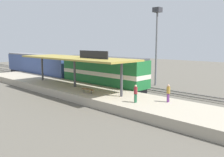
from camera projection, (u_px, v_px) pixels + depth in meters
name	position (u px, v px, depth m)	size (l,w,h in m)	color
ground_plane	(111.00, 87.00, 35.13)	(120.00, 120.00, 0.00)	#5B564C
track_near	(101.00, 89.00, 33.70)	(3.20, 110.00, 0.16)	#4E4941
track_far	(122.00, 85.00, 36.98)	(3.20, 110.00, 0.16)	#4E4941
platform	(75.00, 90.00, 30.36)	(6.00, 44.00, 0.90)	#A89E89
station_canopy	(75.00, 59.00, 29.70)	(5.20, 18.00, 4.70)	#47474C
platform_bench	(88.00, 89.00, 26.38)	(0.44, 1.70, 0.50)	#333338
locomotive	(102.00, 72.00, 33.13)	(2.93, 14.43, 4.44)	#28282D
passenger_carriage_single	(38.00, 65.00, 45.49)	(2.90, 20.00, 4.24)	#28282D
light_mast	(157.00, 30.00, 35.26)	(1.10, 1.10, 11.70)	slate
person_waiting	(136.00, 93.00, 22.10)	(0.34, 0.34, 1.71)	#23603D
person_walking	(168.00, 92.00, 22.27)	(0.34, 0.34, 1.71)	#663375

